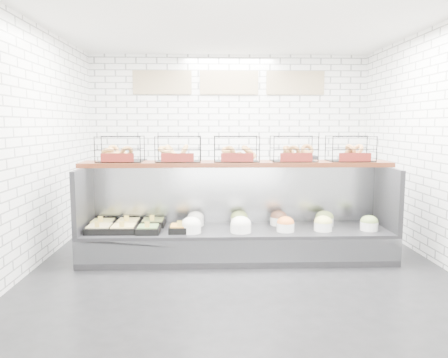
{
  "coord_description": "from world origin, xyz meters",
  "views": [
    {
      "loc": [
        -0.35,
        -5.28,
        1.75
      ],
      "look_at": [
        -0.17,
        0.45,
        1.03
      ],
      "focal_mm": 35.0,
      "sensor_mm": 36.0,
      "label": 1
    }
  ],
  "objects": [
    {
      "name": "prep_counter",
      "position": [
        -0.01,
        2.43,
        0.47
      ],
      "size": [
        4.0,
        0.6,
        1.2
      ],
      "color": "#93969B",
      "rests_on": "ground"
    },
    {
      "name": "bagel_shelf",
      "position": [
        0.0,
        0.52,
        1.38
      ],
      "size": [
        4.1,
        0.5,
        0.4
      ],
      "color": "#421B0E",
      "rests_on": "display_case"
    },
    {
      "name": "ground",
      "position": [
        0.0,
        0.0,
        0.0
      ],
      "size": [
        5.5,
        5.5,
        0.0
      ],
      "primitive_type": "plane",
      "color": "black",
      "rests_on": "ground"
    },
    {
      "name": "display_case",
      "position": [
        -0.02,
        0.34,
        0.33
      ],
      "size": [
        4.0,
        0.9,
        1.2
      ],
      "color": "black",
      "rests_on": "ground"
    },
    {
      "name": "room_shell",
      "position": [
        0.0,
        0.6,
        2.06
      ],
      "size": [
        5.02,
        5.51,
        3.01
      ],
      "color": "white",
      "rests_on": "ground"
    }
  ]
}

